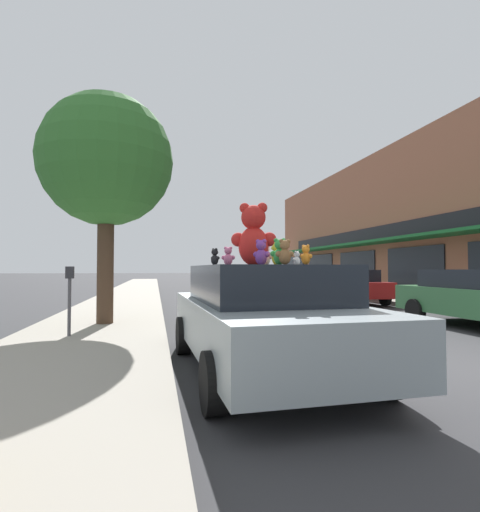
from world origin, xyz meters
TOP-DOWN VIEW (x-y plane):
  - sidewalk_near at (-5.67, 0.00)m, footprint 2.84×90.00m
  - plush_art_car at (-3.03, 0.52)m, footprint 2.19×4.56m
  - teddy_bear_giant at (-3.06, 0.94)m, footprint 0.70×0.50m
  - teddy_bear_pink at (-3.47, 0.76)m, footprint 0.20×0.14m
  - teddy_bear_brown at (-3.06, -0.49)m, footprint 0.21×0.13m
  - teddy_bear_green at (-3.07, -0.34)m, footprint 0.23×0.17m
  - teddy_bear_purple at (-3.11, 0.33)m, footprint 0.23×0.23m
  - teddy_bear_orange at (-2.83, -0.54)m, footprint 0.13×0.17m
  - teddy_bear_black at (-3.70, 0.51)m, footprint 0.13×0.17m
  - teddy_bear_white at (-2.41, 0.89)m, footprint 0.15×0.14m
  - teddy_bear_yellow at (-2.96, 0.13)m, footprint 0.17×0.22m
  - teddy_bear_cream at (-2.79, 1.26)m, footprint 0.24×0.22m
  - parked_car_far_right at (3.10, 10.16)m, footprint 2.08×4.03m
  - street_tree at (-5.58, 4.75)m, footprint 3.01×3.01m
  - parking_meter at (-6.00, 3.08)m, footprint 0.14×0.10m

SIDE VIEW (x-z plane):
  - sidewalk_near at x=-5.67m, z-range 0.00..0.17m
  - parked_car_far_right at x=3.10m, z-range 0.05..1.41m
  - plush_art_car at x=-3.03m, z-range 0.04..1.48m
  - parking_meter at x=-6.00m, z-range 0.34..1.61m
  - teddy_bear_white at x=-2.41m, z-range 1.44..1.66m
  - teddy_bear_orange at x=-2.83m, z-range 1.44..1.66m
  - teddy_bear_black at x=-3.70m, z-range 1.44..1.66m
  - teddy_bear_pink at x=-3.47m, z-range 1.44..1.70m
  - teddy_bear_brown at x=-3.06m, z-range 1.43..1.72m
  - teddy_bear_yellow at x=-2.96m, z-range 1.43..1.73m
  - teddy_bear_green at x=-3.07m, z-range 1.43..1.74m
  - teddy_bear_cream at x=-2.79m, z-range 1.43..1.77m
  - teddy_bear_purple at x=-3.11m, z-range 1.43..1.78m
  - teddy_bear_giant at x=-3.06m, z-range 1.42..2.35m
  - street_tree at x=-5.58m, z-range 1.24..6.46m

